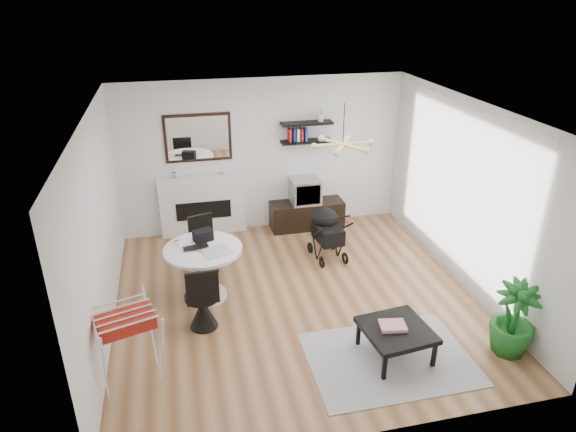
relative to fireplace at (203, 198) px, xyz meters
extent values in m
plane|color=brown|center=(1.10, -2.42, -0.69)|extent=(5.00, 5.00, 0.00)
plane|color=white|center=(1.10, -2.42, 2.01)|extent=(5.00, 5.00, 0.00)
plane|color=white|center=(1.10, 0.08, 0.66)|extent=(5.00, 0.00, 5.00)
plane|color=white|center=(-1.40, -2.42, 0.66)|extent=(0.00, 5.00, 5.00)
plane|color=white|center=(3.60, -2.42, 0.66)|extent=(0.00, 5.00, 5.00)
cube|color=white|center=(3.50, -2.22, 0.66)|extent=(0.04, 3.60, 2.60)
cube|color=white|center=(0.00, 0.00, -0.14)|extent=(1.50, 0.15, 1.10)
cube|color=black|center=(0.00, -0.06, -0.21)|extent=(0.95, 0.06, 0.32)
cube|color=black|center=(0.00, 0.06, 1.06)|extent=(1.12, 0.03, 0.82)
cube|color=white|center=(0.00, 0.04, 1.06)|extent=(1.02, 0.01, 0.72)
cube|color=black|center=(1.85, -0.05, 0.91)|extent=(0.90, 0.25, 0.04)
cube|color=black|center=(1.85, -0.05, 1.23)|extent=(0.90, 0.25, 0.04)
cube|color=black|center=(1.85, -0.16, -0.44)|extent=(1.32, 0.46, 0.50)
cube|color=#AAAAAC|center=(1.82, -0.16, 0.03)|extent=(0.51, 0.45, 0.45)
cube|color=black|center=(1.82, -0.38, 0.03)|extent=(0.44, 0.01, 0.36)
cylinder|color=white|center=(-0.14, -2.09, -0.65)|extent=(0.59, 0.59, 0.06)
cylinder|color=white|center=(-0.14, -2.09, -0.28)|extent=(0.15, 0.15, 0.69)
cylinder|color=white|center=(-0.14, -2.09, 0.09)|extent=(1.09, 1.09, 0.04)
imported|color=black|center=(-0.23, -2.12, 0.12)|extent=(0.38, 0.28, 0.03)
cube|color=black|center=(-0.12, -1.86, 0.19)|extent=(0.30, 0.23, 0.16)
cube|color=silver|center=(0.03, -2.24, 0.11)|extent=(0.46, 0.42, 0.01)
cylinder|color=white|center=(-0.49, -1.96, 0.15)|extent=(0.05, 0.05, 0.09)
cylinder|color=black|center=(-0.07, -1.38, -0.25)|extent=(0.43, 0.43, 0.05)
cone|color=black|center=(-0.07, -1.38, -0.48)|extent=(0.35, 0.35, 0.41)
cube|color=black|center=(-0.12, -1.19, -0.01)|extent=(0.38, 0.14, 0.44)
cylinder|color=black|center=(-0.23, -2.77, -0.23)|extent=(0.45, 0.45, 0.05)
cone|color=black|center=(-0.23, -2.77, -0.47)|extent=(0.37, 0.37, 0.43)
cube|color=black|center=(-0.22, -2.97, 0.03)|extent=(0.41, 0.06, 0.46)
cube|color=maroon|center=(-1.08, -3.67, 0.19)|extent=(0.64, 0.48, 0.15)
cube|color=black|center=(1.89, -1.36, -0.24)|extent=(0.42, 0.59, 0.26)
ellipsoid|color=black|center=(1.87, -1.19, -0.04)|extent=(0.44, 0.44, 0.31)
cylinder|color=black|center=(1.92, -1.70, 0.19)|extent=(0.40, 0.07, 0.03)
torus|color=black|center=(1.66, -1.12, -0.60)|extent=(0.07, 0.20, 0.19)
torus|color=black|center=(2.06, -1.08, -0.60)|extent=(0.07, 0.20, 0.19)
torus|color=black|center=(1.71, -1.63, -0.60)|extent=(0.07, 0.20, 0.19)
torus|color=black|center=(2.11, -1.59, -0.60)|extent=(0.07, 0.20, 0.19)
cube|color=gray|center=(1.88, -3.93, -0.68)|extent=(1.94, 1.40, 0.01)
cube|color=black|center=(1.97, -3.87, -0.31)|extent=(0.84, 0.84, 0.07)
cube|color=black|center=(1.68, -4.23, -0.51)|extent=(0.04, 0.04, 0.33)
cube|color=black|center=(2.33, -4.16, -0.51)|extent=(0.04, 0.04, 0.33)
cube|color=black|center=(1.61, -3.59, -0.51)|extent=(0.04, 0.04, 0.33)
cube|color=black|center=(2.25, -3.51, -0.51)|extent=(0.04, 0.04, 0.33)
cube|color=#CE333F|center=(1.92, -3.85, -0.26)|extent=(0.34, 0.28, 0.04)
imported|color=#1C6320|center=(3.35, -4.10, -0.21)|extent=(0.66, 0.66, 0.95)
camera|label=1|loc=(-0.39, -8.41, 3.44)|focal=32.00mm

